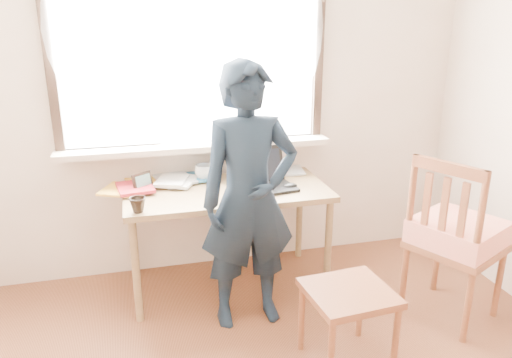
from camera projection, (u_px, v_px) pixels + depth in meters
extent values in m
cube|color=beige|center=(222.00, 89.00, 3.41)|extent=(3.50, 0.02, 2.60)
cube|color=white|center=(191.00, 44.00, 3.26)|extent=(1.70, 0.01, 1.30)
cube|color=black|center=(196.00, 146.00, 3.46)|extent=(1.82, 0.06, 0.06)
cube|color=black|center=(47.00, 47.00, 3.03)|extent=(0.06, 0.06, 1.30)
cube|color=black|center=(318.00, 42.00, 3.45)|extent=(0.06, 0.06, 1.30)
cube|color=beige|center=(197.00, 147.00, 3.39)|extent=(1.85, 0.20, 0.04)
cube|color=white|center=(192.00, 29.00, 3.16)|extent=(1.95, 0.02, 1.65)
cube|color=olive|center=(227.00, 192.00, 3.26)|extent=(1.32, 0.66, 0.04)
cylinder|color=olive|center=(136.00, 272.00, 2.96)|extent=(0.05, 0.05, 0.67)
cylinder|color=olive|center=(134.00, 233.00, 3.48)|extent=(0.05, 0.05, 0.67)
cylinder|color=olive|center=(328.00, 248.00, 3.26)|extent=(0.05, 0.05, 0.67)
cylinder|color=olive|center=(299.00, 216.00, 3.77)|extent=(0.05, 0.05, 0.67)
cube|color=black|center=(266.00, 188.00, 3.23)|extent=(0.40, 0.31, 0.02)
cube|color=black|center=(258.00, 165.00, 3.31)|extent=(0.37, 0.13, 0.24)
cube|color=black|center=(258.00, 165.00, 3.31)|extent=(0.33, 0.11, 0.20)
cube|color=black|center=(267.00, 188.00, 3.22)|extent=(0.34, 0.20, 0.00)
imported|color=white|center=(204.00, 172.00, 3.42)|extent=(0.18, 0.18, 0.10)
imported|color=black|center=(138.00, 205.00, 2.86)|extent=(0.12, 0.12, 0.09)
ellipsoid|color=black|center=(290.00, 186.00, 3.25)|extent=(0.10, 0.07, 0.04)
cube|color=white|center=(141.00, 181.00, 3.39)|extent=(0.35, 0.33, 0.01)
cube|color=white|center=(174.00, 178.00, 3.41)|extent=(0.26, 0.32, 0.02)
cube|color=maroon|center=(126.00, 185.00, 3.29)|extent=(0.22, 0.26, 0.01)
cube|color=white|center=(216.00, 174.00, 3.51)|extent=(0.29, 0.33, 0.01)
cube|color=white|center=(170.00, 182.00, 3.32)|extent=(0.30, 0.27, 0.01)
cube|color=white|center=(137.00, 181.00, 3.32)|extent=(0.32, 0.28, 0.01)
imported|color=white|center=(159.00, 182.00, 3.33)|extent=(0.29, 0.35, 0.03)
imported|color=white|center=(280.00, 171.00, 3.59)|extent=(0.20, 0.25, 0.02)
cube|color=black|center=(143.00, 183.00, 3.20)|extent=(0.12, 0.09, 0.11)
cube|color=#3E7634|center=(143.00, 183.00, 3.20)|extent=(0.09, 0.06, 0.08)
cube|color=brown|center=(349.00, 293.00, 2.58)|extent=(0.46, 0.44, 0.04)
cylinder|color=brown|center=(331.00, 357.00, 2.44)|extent=(0.03, 0.03, 0.40)
cylinder|color=brown|center=(302.00, 318.00, 2.75)|extent=(0.03, 0.03, 0.40)
cylinder|color=brown|center=(395.00, 341.00, 2.55)|extent=(0.03, 0.03, 0.40)
cylinder|color=brown|center=(360.00, 305.00, 2.87)|extent=(0.03, 0.03, 0.40)
cube|color=brown|center=(456.00, 246.00, 3.00)|extent=(0.62, 0.63, 0.04)
cylinder|color=brown|center=(498.00, 284.00, 3.05)|extent=(0.04, 0.04, 0.45)
cylinder|color=brown|center=(467.00, 307.00, 2.81)|extent=(0.04, 0.04, 0.45)
cylinder|color=brown|center=(437.00, 260.00, 3.34)|extent=(0.04, 0.04, 0.45)
cylinder|color=brown|center=(404.00, 279.00, 3.10)|extent=(0.04, 0.04, 0.45)
cylinder|color=brown|center=(480.00, 220.00, 2.63)|extent=(0.04, 0.04, 0.54)
cylinder|color=brown|center=(411.00, 199.00, 2.92)|extent=(0.04, 0.04, 0.54)
cube|color=brown|center=(449.00, 168.00, 2.70)|extent=(0.23, 0.41, 0.07)
cube|color=brown|center=(462.00, 220.00, 2.71)|extent=(0.04, 0.04, 0.43)
cube|color=brown|center=(443.00, 214.00, 2.79)|extent=(0.04, 0.04, 0.43)
cube|color=brown|center=(426.00, 209.00, 2.86)|extent=(0.04, 0.04, 0.43)
cube|color=red|center=(458.00, 232.00, 2.97)|extent=(0.61, 0.61, 0.14)
imported|color=black|center=(249.00, 199.00, 2.86)|extent=(0.59, 0.39, 1.57)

